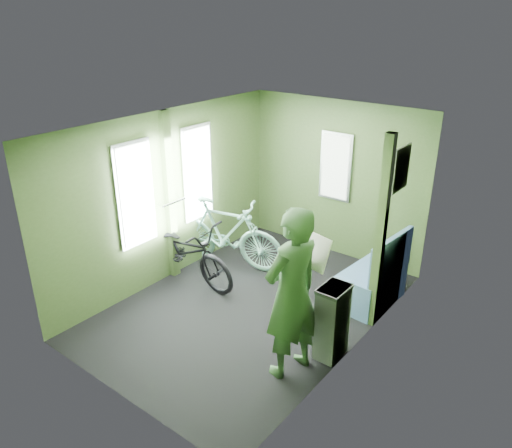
{
  "coord_description": "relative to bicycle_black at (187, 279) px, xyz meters",
  "views": [
    {
      "loc": [
        3.31,
        -4.18,
        3.47
      ],
      "look_at": [
        0.0,
        0.1,
        1.1
      ],
      "focal_mm": 35.0,
      "sensor_mm": 36.0,
      "label": 1
    }
  ],
  "objects": [
    {
      "name": "bicycle_black",
      "position": [
        0.0,
        0.0,
        0.0
      ],
      "size": [
        1.79,
        0.85,
        1.0
      ],
      "primitive_type": "imported",
      "rotation": [
        0.0,
        -0.15,
        1.5
      ],
      "color": "black",
      "rests_on": "ground"
    },
    {
      "name": "waste_box",
      "position": [
        2.38,
        -0.21,
        0.42
      ],
      "size": [
        0.25,
        0.35,
        0.84
      ],
      "primitive_type": "cube",
      "color": "gray",
      "rests_on": "ground"
    },
    {
      "name": "passenger",
      "position": [
        2.16,
        -0.67,
        0.91
      ],
      "size": [
        0.58,
        0.76,
        1.82
      ],
      "rotation": [
        0.0,
        0.0,
        -1.81
      ],
      "color": "#345930",
      "rests_on": "ground"
    },
    {
      "name": "room",
      "position": [
        1.08,
        0.05,
        1.44
      ],
      "size": [
        4.0,
        4.02,
        2.31
      ],
      "color": "black",
      "rests_on": "ground"
    },
    {
      "name": "bench_seat",
      "position": [
        2.27,
        1.03,
        0.29
      ],
      "size": [
        0.59,
        0.96,
        0.97
      ],
      "rotation": [
        0.0,
        0.0,
        -0.09
      ],
      "color": "#334D6B",
      "rests_on": "ground"
    },
    {
      "name": "bicycle_mint",
      "position": [
        0.17,
        0.64,
        0.0
      ],
      "size": [
        1.85,
        1.01,
        1.11
      ],
      "primitive_type": "imported",
      "rotation": [
        0.0,
        -0.15,
        1.79
      ],
      "color": "#79BAA8",
      "rests_on": "ground"
    }
  ]
}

